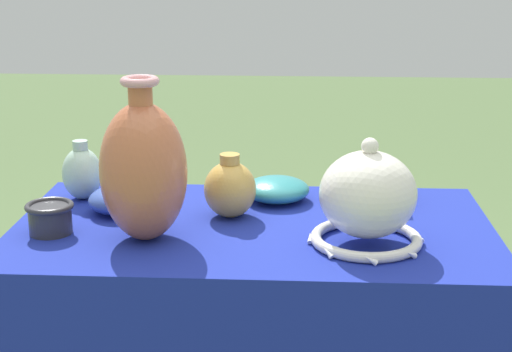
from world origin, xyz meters
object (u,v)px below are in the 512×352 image
at_px(jar_round_ochre, 230,189).
at_px(bowl_shallow_cobalt, 118,200).
at_px(bowl_shallow_teal, 277,189).
at_px(mosaic_tile_box, 369,183).
at_px(vase_dome_bell, 368,201).
at_px(jar_round_celadon, 82,173).
at_px(vase_tall_bulbous, 143,170).
at_px(cup_wide_charcoal, 50,217).

xyz_separation_m(jar_round_ochre, bowl_shallow_cobalt, (-0.25, 0.01, -0.03)).
height_order(bowl_shallow_teal, bowl_shallow_cobalt, bowl_shallow_cobalt).
bearing_deg(bowl_shallow_teal, jar_round_ochre, -129.83).
height_order(mosaic_tile_box, bowl_shallow_cobalt, mosaic_tile_box).
distance_m(vase_dome_bell, bowl_shallow_teal, 0.34).
bearing_deg(jar_round_ochre, bowl_shallow_cobalt, 177.34).
bearing_deg(jar_round_celadon, bowl_shallow_cobalt, -41.69).
relative_size(vase_dome_bell, jar_round_ochre, 1.66).
distance_m(vase_tall_bulbous, mosaic_tile_box, 0.56).
xyz_separation_m(vase_tall_bulbous, bowl_shallow_cobalt, (-0.09, 0.16, -0.12)).
distance_m(bowl_shallow_teal, cup_wide_charcoal, 0.53).
xyz_separation_m(mosaic_tile_box, jar_round_celadon, (-0.68, -0.02, 0.02)).
xyz_separation_m(vase_tall_bulbous, mosaic_tile_box, (0.48, 0.28, -0.10)).
bearing_deg(vase_dome_bell, cup_wide_charcoal, 177.78).
relative_size(vase_tall_bulbous, bowl_shallow_cobalt, 2.52).
distance_m(mosaic_tile_box, bowl_shallow_cobalt, 0.58).
bearing_deg(jar_round_celadon, vase_dome_bell, -21.69).
bearing_deg(jar_round_celadon, bowl_shallow_teal, 1.57).
bearing_deg(vase_dome_bell, jar_round_celadon, 158.31).
bearing_deg(mosaic_tile_box, jar_round_ochre, -154.89).
bearing_deg(mosaic_tile_box, vase_dome_bell, -92.58).
relative_size(vase_dome_bell, cup_wide_charcoal, 2.35).
bearing_deg(bowl_shallow_cobalt, mosaic_tile_box, 11.64).
relative_size(jar_round_ochre, bowl_shallow_cobalt, 1.07).
bearing_deg(jar_round_celadon, cup_wide_charcoal, -91.43).
bearing_deg(cup_wide_charcoal, jar_round_celadon, 88.57).
bearing_deg(vase_dome_bell, vase_tall_bulbous, 179.31).
height_order(bowl_shallow_teal, cup_wide_charcoal, cup_wide_charcoal).
relative_size(jar_round_ochre, jar_round_celadon, 1.01).
xyz_separation_m(jar_round_celadon, bowl_shallow_teal, (0.46, 0.01, -0.04)).
distance_m(vase_tall_bulbous, vase_dome_bell, 0.45).
distance_m(bowl_shallow_teal, bowl_shallow_cobalt, 0.37).
bearing_deg(bowl_shallow_teal, vase_dome_bell, -55.06).
bearing_deg(mosaic_tile_box, jar_round_celadon, -175.24).
height_order(vase_tall_bulbous, jar_round_ochre, vase_tall_bulbous).
height_order(jar_round_celadon, bowl_shallow_teal, jar_round_celadon).
distance_m(jar_round_celadon, cup_wide_charcoal, 0.23).
xyz_separation_m(bowl_shallow_teal, cup_wide_charcoal, (-0.47, -0.25, 0.01)).
relative_size(bowl_shallow_teal, bowl_shallow_cobalt, 1.16).
xyz_separation_m(mosaic_tile_box, bowl_shallow_teal, (-0.22, -0.01, -0.02)).
height_order(vase_tall_bulbous, vase_dome_bell, vase_tall_bulbous).
bearing_deg(vase_tall_bulbous, bowl_shallow_cobalt, 120.50).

